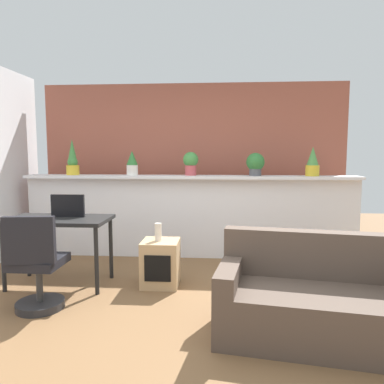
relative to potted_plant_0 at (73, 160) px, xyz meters
name	(u,v)px	position (x,y,z in m)	size (l,w,h in m)	color
ground_plane	(171,320)	(1.66, -1.99, -1.35)	(12.00, 12.00, 0.00)	brown
divider_wall	(190,218)	(1.66, 0.01, -0.80)	(4.58, 0.16, 1.11)	silver
plant_shelf	(189,177)	(1.66, -0.03, -0.22)	(4.58, 0.32, 0.04)	silver
brick_wall_behind	(193,166)	(1.66, 0.61, -0.10)	(4.58, 0.10, 2.50)	#9E5442
potted_plant_0	(73,160)	(0.00, 0.00, 0.00)	(0.18, 0.18, 0.50)	gold
potted_plant_1	(132,163)	(0.86, -0.04, -0.03)	(0.16, 0.16, 0.34)	silver
potted_plant_2	(191,162)	(1.67, 0.01, -0.02)	(0.21, 0.21, 0.32)	#B7474C
potted_plant_3	(255,163)	(2.55, -0.01, -0.04)	(0.25, 0.25, 0.31)	#4C4C51
potted_plant_4	(313,162)	(3.31, -0.01, -0.02)	(0.18, 0.18, 0.39)	gold
desk	(59,226)	(0.32, -1.21, -0.69)	(1.10, 0.60, 0.75)	black
tv_monitor	(68,206)	(0.39, -1.13, -0.48)	(0.37, 0.04, 0.25)	black
office_chair	(36,270)	(0.40, -1.89, -0.96)	(0.47, 0.47, 0.91)	#262628
side_cube_shelf	(161,263)	(1.43, -1.14, -1.10)	(0.40, 0.41, 0.50)	tan
vase_on_shelf	(158,232)	(1.41, -1.14, -0.75)	(0.08, 0.08, 0.19)	silver
couch	(318,302)	(2.86, -2.18, -1.07)	(1.66, 1.00, 0.80)	brown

